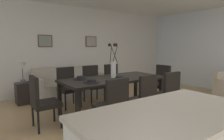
% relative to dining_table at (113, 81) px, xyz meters
% --- Properties ---
extents(ground_plane, '(9.00, 9.00, 0.00)m').
position_rel_dining_table_xyz_m(ground_plane, '(0.30, -0.92, -0.67)').
color(ground_plane, tan).
extents(back_wall_panel, '(9.00, 0.10, 2.60)m').
position_rel_dining_table_xyz_m(back_wall_panel, '(0.30, 2.33, 0.63)').
color(back_wall_panel, silver).
rests_on(back_wall_panel, ground).
extents(dining_table, '(2.20, 0.98, 0.74)m').
position_rel_dining_table_xyz_m(dining_table, '(0.00, 0.00, 0.00)').
color(dining_table, black).
rests_on(dining_table, ground).
extents(dining_chair_near_left, '(0.46, 0.46, 0.92)m').
position_rel_dining_table_xyz_m(dining_chair_near_left, '(-0.63, -0.87, -0.16)').
color(dining_chair_near_left, black).
rests_on(dining_chair_near_left, ground).
extents(dining_chair_near_right, '(0.46, 0.46, 0.92)m').
position_rel_dining_table_xyz_m(dining_chair_near_right, '(-0.66, 0.90, -0.16)').
color(dining_chair_near_right, black).
rests_on(dining_chair_near_right, ground).
extents(dining_chair_far_left, '(0.47, 0.47, 0.92)m').
position_rel_dining_table_xyz_m(dining_chair_far_left, '(-0.01, -0.92, -0.16)').
color(dining_chair_far_left, black).
rests_on(dining_chair_far_left, ground).
extents(dining_chair_far_right, '(0.44, 0.44, 0.92)m').
position_rel_dining_table_xyz_m(dining_chair_far_right, '(0.01, 0.90, -0.16)').
color(dining_chair_far_right, black).
rests_on(dining_chair_far_right, ground).
extents(dining_chair_mid_left, '(0.45, 0.45, 0.92)m').
position_rel_dining_table_xyz_m(dining_chair_mid_left, '(0.66, -0.90, -0.16)').
color(dining_chair_mid_left, black).
rests_on(dining_chair_mid_left, ground).
extents(dining_chair_mid_right, '(0.45, 0.45, 0.92)m').
position_rel_dining_table_xyz_m(dining_chair_mid_right, '(0.64, 0.88, -0.16)').
color(dining_chair_mid_right, black).
rests_on(dining_chair_mid_right, ground).
extents(dining_chair_head_west, '(0.44, 0.44, 0.92)m').
position_rel_dining_table_xyz_m(dining_chair_head_west, '(-1.51, -0.00, -0.16)').
color(dining_chair_head_west, black).
rests_on(dining_chair_head_west, ground).
extents(dining_chair_head_east, '(0.47, 0.47, 0.92)m').
position_rel_dining_table_xyz_m(dining_chair_head_east, '(1.49, -0.01, -0.16)').
color(dining_chair_head_east, black).
rests_on(dining_chair_head_east, ground).
extents(centerpiece_vase, '(0.21, 0.23, 0.73)m').
position_rel_dining_table_xyz_m(centerpiece_vase, '(0.00, 0.00, 0.35)').
color(centerpiece_vase, silver).
rests_on(centerpiece_vase, dining_table).
extents(placemat_near_left, '(0.32, 0.32, 0.01)m').
position_rel_dining_table_xyz_m(placemat_near_left, '(-0.66, -0.22, 0.07)').
color(placemat_near_left, black).
rests_on(placemat_near_left, dining_table).
extents(bowl_near_left, '(0.17, 0.17, 0.07)m').
position_rel_dining_table_xyz_m(bowl_near_left, '(-0.66, -0.22, 0.11)').
color(bowl_near_left, black).
rests_on(bowl_near_left, dining_table).
extents(placemat_near_right, '(0.32, 0.32, 0.01)m').
position_rel_dining_table_xyz_m(placemat_near_right, '(-0.66, 0.22, 0.07)').
color(placemat_near_right, black).
rests_on(placemat_near_right, dining_table).
extents(bowl_near_right, '(0.17, 0.17, 0.07)m').
position_rel_dining_table_xyz_m(bowl_near_right, '(-0.66, 0.22, 0.11)').
color(bowl_near_right, black).
rests_on(bowl_near_right, dining_table).
extents(placemat_far_left, '(0.32, 0.32, 0.01)m').
position_rel_dining_table_xyz_m(placemat_far_left, '(0.00, -0.22, 0.07)').
color(placemat_far_left, black).
rests_on(placemat_far_left, dining_table).
extents(bowl_far_left, '(0.17, 0.17, 0.07)m').
position_rel_dining_table_xyz_m(bowl_far_left, '(0.00, -0.22, 0.11)').
color(bowl_far_left, black).
rests_on(bowl_far_left, dining_table).
extents(sofa, '(1.89, 0.84, 0.80)m').
position_rel_dining_table_xyz_m(sofa, '(-0.24, 1.78, -0.39)').
color(sofa, '#B2A899').
rests_on(sofa, ground).
extents(side_table, '(0.36, 0.36, 0.52)m').
position_rel_dining_table_xyz_m(side_table, '(-1.47, 1.74, -0.41)').
color(side_table, black).
rests_on(side_table, ground).
extents(table_lamp, '(0.22, 0.22, 0.51)m').
position_rel_dining_table_xyz_m(table_lamp, '(-1.47, 1.74, 0.22)').
color(table_lamp, '#4C4C51').
rests_on(table_lamp, side_table).
extents(framed_picture_left, '(0.40, 0.03, 0.34)m').
position_rel_dining_table_xyz_m(framed_picture_left, '(-0.74, 2.26, 0.88)').
color(framed_picture_left, '#473828').
extents(framed_picture_center, '(0.39, 0.03, 0.33)m').
position_rel_dining_table_xyz_m(framed_picture_center, '(0.74, 2.26, 0.88)').
color(framed_picture_center, '#473828').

